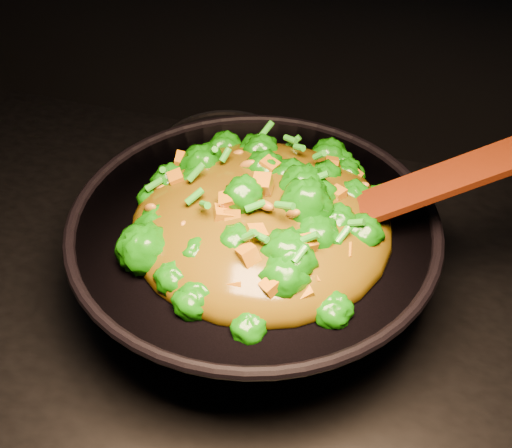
% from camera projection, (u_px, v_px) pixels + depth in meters
% --- Properties ---
extents(wok, '(0.61, 0.61, 0.13)m').
position_uv_depth(wok, '(254.00, 256.00, 0.86)').
color(wok, black).
rests_on(wok, stovetop).
extents(stir_fry, '(0.41, 0.41, 0.11)m').
position_uv_depth(stir_fry, '(262.00, 194.00, 0.77)').
color(stir_fry, '#126607').
rests_on(stir_fry, wok).
extents(spatula, '(0.32, 0.17, 0.14)m').
position_uv_depth(spatula, '(401.00, 195.00, 0.77)').
color(spatula, '#360D04').
rests_on(spatula, wok).
extents(back_pot, '(0.20, 0.20, 0.11)m').
position_uv_depth(back_pot, '(225.00, 175.00, 1.01)').
color(back_pot, black).
rests_on(back_pot, stovetop).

